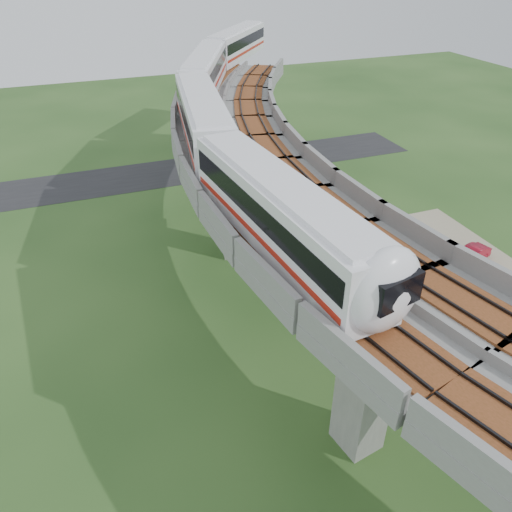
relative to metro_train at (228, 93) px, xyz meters
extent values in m
plane|color=#26481D|center=(-2.52, -15.97, -12.31)|extent=(160.00, 160.00, 0.00)
cube|color=gray|center=(11.48, -17.97, -12.29)|extent=(18.00, 26.00, 0.04)
cube|color=#232326|center=(-2.52, 14.03, -12.29)|extent=(60.00, 8.00, 0.03)
cube|color=#99968E|center=(6.59, 15.83, -8.11)|extent=(2.86, 2.93, 8.40)
cube|color=#99968E|center=(6.59, 15.83, -3.31)|extent=(7.21, 5.74, 1.20)
cube|color=#99968E|center=(-1.61, -5.55, -8.11)|extent=(2.35, 2.51, 8.40)
cube|color=#99968E|center=(-1.61, -5.55, -3.31)|extent=(7.31, 3.58, 1.20)
cube|color=#99968E|center=(-1.61, -26.39, -8.11)|extent=(2.35, 2.51, 8.40)
cube|color=#99968E|center=(-1.61, -26.39, -3.31)|extent=(7.31, 3.58, 1.20)
cube|color=gray|center=(3.66, 10.57, -2.31)|extent=(16.42, 20.91, 0.80)
cube|color=gray|center=(-0.19, 12.47, -1.41)|extent=(8.66, 17.08, 1.00)
cube|color=gray|center=(7.52, 8.67, -1.41)|extent=(8.66, 17.08, 1.00)
cube|color=brown|center=(1.69, 11.54, -1.85)|extent=(10.68, 18.08, 0.12)
cube|color=black|center=(1.69, 11.54, -1.73)|extent=(9.69, 17.59, 0.12)
cube|color=brown|center=(5.64, 9.60, -1.85)|extent=(10.68, 18.08, 0.12)
cube|color=black|center=(5.64, 9.60, -1.73)|extent=(9.69, 17.59, 0.12)
cube|color=gray|center=(-1.83, -6.84, -2.31)|extent=(11.77, 20.03, 0.80)
cube|color=gray|center=(-6.08, -6.19, -1.41)|extent=(3.22, 18.71, 1.00)
cube|color=gray|center=(2.42, -7.49, -1.41)|extent=(3.22, 18.71, 1.00)
cube|color=brown|center=(-4.00, -6.51, -1.85)|extent=(5.44, 19.05, 0.12)
cube|color=black|center=(-4.00, -6.51, -1.73)|extent=(4.35, 18.88, 0.12)
cube|color=brown|center=(0.35, -7.17, -1.85)|extent=(5.44, 19.05, 0.12)
cube|color=black|center=(0.35, -7.17, -1.73)|extent=(4.35, 18.88, 0.12)
cube|color=gray|center=(-1.83, -25.09, -2.31)|extent=(11.77, 20.03, 0.80)
cube|color=gray|center=(-6.08, -25.75, -1.41)|extent=(3.22, 18.71, 1.00)
cube|color=gray|center=(2.42, -24.44, -1.41)|extent=(3.22, 18.71, 1.00)
cube|color=brown|center=(-4.00, -25.43, -1.85)|extent=(5.44, 19.05, 0.12)
cube|color=black|center=(-4.00, -25.43, -1.73)|extent=(4.35, 18.88, 0.12)
cube|color=brown|center=(0.35, -24.76, -1.85)|extent=(5.44, 19.05, 0.12)
cube|color=black|center=(0.35, -24.76, -1.73)|extent=(4.35, 18.88, 0.12)
cube|color=white|center=(-4.46, -21.68, -0.07)|extent=(4.07, 15.18, 3.20)
cube|color=white|center=(-4.46, -21.68, 1.63)|extent=(3.46, 14.39, 0.22)
cube|color=black|center=(-4.46, -21.68, 0.38)|extent=(4.07, 14.59, 1.15)
cube|color=#B62212|center=(-4.46, -21.68, -0.82)|extent=(4.07, 14.59, 0.30)
cube|color=black|center=(-4.46, -21.68, -1.53)|extent=(3.06, 12.87, 0.28)
cube|color=white|center=(-3.94, -6.13, -0.07)|extent=(5.04, 15.24, 3.20)
cube|color=white|center=(-3.94, -6.13, 1.63)|extent=(4.39, 14.41, 0.22)
cube|color=black|center=(-3.94, -6.13, 0.38)|extent=(5.00, 14.66, 1.15)
cube|color=#B62212|center=(-3.94, -6.13, -0.82)|extent=(5.00, 14.66, 0.30)
cube|color=black|center=(-3.94, -6.13, -1.53)|extent=(3.89, 12.89, 0.28)
cube|color=white|center=(0.42, 8.80, -0.07)|extent=(8.45, 14.83, 3.20)
cube|color=white|center=(0.42, 8.80, 1.63)|extent=(7.66, 13.93, 0.22)
cube|color=black|center=(0.42, 8.80, 0.38)|extent=(8.27, 14.31, 1.15)
cube|color=#B62212|center=(0.42, 8.80, -0.82)|extent=(8.27, 14.31, 0.30)
cube|color=black|center=(0.42, 8.80, -1.53)|extent=(6.82, 12.45, 0.28)
cube|color=white|center=(8.35, 22.19, -0.07)|extent=(11.33, 13.50, 3.20)
cube|color=white|center=(8.35, 22.19, 1.63)|extent=(10.45, 12.58, 0.22)
cube|color=black|center=(8.35, 22.19, 0.38)|extent=(11.01, 13.07, 1.15)
cube|color=#B62212|center=(8.35, 22.19, -0.82)|extent=(11.01, 13.07, 0.30)
cube|color=black|center=(8.35, 22.19, -1.53)|extent=(9.32, 11.24, 0.28)
ellipsoid|color=white|center=(-3.37, -28.86, 0.08)|extent=(3.63, 2.47, 3.64)
cylinder|color=#2D382D|center=(9.73, 3.32, -11.56)|extent=(0.08, 0.08, 1.50)
cube|color=#2D382D|center=(8.86, 1.01, -11.56)|extent=(1.69, 4.77, 1.40)
cylinder|color=#2D382D|center=(8.10, -1.34, -11.56)|extent=(0.08, 0.08, 1.50)
cube|color=#2D382D|center=(7.45, -3.73, -11.56)|extent=(1.23, 4.91, 1.40)
cylinder|color=#2D382D|center=(6.92, -6.14, -11.56)|extent=(0.08, 0.08, 1.50)
cube|color=#2D382D|center=(6.51, -8.58, -11.56)|extent=(0.75, 4.99, 1.40)
cylinder|color=#2D382D|center=(6.21, -11.03, -11.56)|extent=(0.08, 0.08, 1.50)
cube|color=#2D382D|center=(6.04, -13.50, -11.56)|extent=(0.27, 5.04, 1.40)
cylinder|color=#2D382D|center=(5.98, -15.97, -11.56)|extent=(0.08, 0.08, 1.50)
cube|color=#2D382D|center=(6.04, -18.44, -11.56)|extent=(0.27, 5.04, 1.40)
cylinder|color=#2D382D|center=(6.21, -20.90, -11.56)|extent=(0.08, 0.08, 1.50)
cube|color=#2D382D|center=(6.51, -23.36, -11.56)|extent=(0.75, 4.99, 1.40)
cylinder|color=#2D382D|center=(6.92, -25.79, -11.56)|extent=(0.08, 0.08, 1.50)
cylinder|color=#382314|center=(8.70, 6.30, -11.56)|extent=(0.18, 0.18, 1.50)
ellipsoid|color=#103412|center=(8.70, 6.30, -10.09)|extent=(2.40, 2.40, 2.04)
cylinder|color=#382314|center=(5.53, -2.29, -11.71)|extent=(0.18, 0.18, 1.20)
ellipsoid|color=#103412|center=(5.53, -2.29, -10.39)|extent=(2.40, 2.40, 2.04)
cylinder|color=#382314|center=(4.71, -12.73, -11.53)|extent=(0.18, 0.18, 1.56)
ellipsoid|color=#103412|center=(4.71, -12.73, -9.85)|extent=(2.99, 2.99, 2.54)
cylinder|color=#382314|center=(4.79, -22.78, -11.57)|extent=(0.18, 0.18, 1.48)
ellipsoid|color=#103412|center=(4.79, -22.78, -10.08)|extent=(2.49, 2.49, 2.11)
imported|color=silver|center=(7.90, -21.49, -11.61)|extent=(2.67, 4.13, 1.31)
imported|color=maroon|center=(16.64, -14.08, -11.61)|extent=(4.24, 2.41, 1.32)
imported|color=black|center=(7.71, -9.46, -11.60)|extent=(5.00, 3.49, 1.34)
camera|label=1|loc=(-12.99, -40.98, 10.98)|focal=35.00mm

